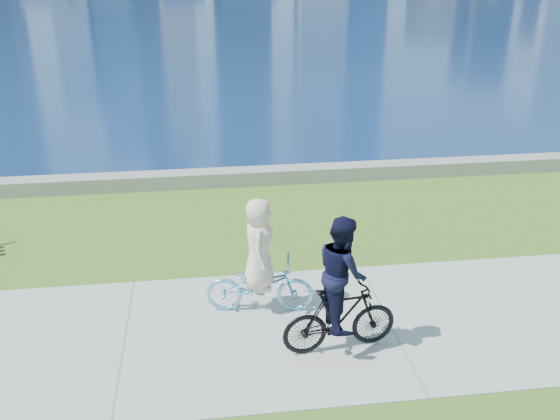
{
  "coord_description": "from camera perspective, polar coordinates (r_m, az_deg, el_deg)",
  "views": [
    {
      "loc": [
        1.28,
        -7.79,
        5.46
      ],
      "look_at": [
        2.57,
        2.03,
        1.1
      ],
      "focal_mm": 40.0,
      "sensor_mm": 36.0,
      "label": 1
    }
  ],
  "objects": [
    {
      "name": "cyclist_woman",
      "position": [
        9.67,
        -1.91,
        -5.56
      ],
      "size": [
        0.8,
        1.75,
        1.9
      ],
      "rotation": [
        0.0,
        0.0,
        1.44
      ],
      "color": "#60BEEB",
      "rests_on": "ground"
    },
    {
      "name": "concrete_path",
      "position": [
        9.6,
        -14.08,
        -11.68
      ],
      "size": [
        80.0,
        3.5,
        0.02
      ],
      "primitive_type": "cube",
      "color": "#A1A29D",
      "rests_on": "ground"
    },
    {
      "name": "seawall",
      "position": [
        15.01,
        -11.92,
        2.61
      ],
      "size": [
        90.0,
        0.5,
        0.35
      ],
      "primitive_type": "cube",
      "color": "gray",
      "rests_on": "ground"
    },
    {
      "name": "cyclist_man",
      "position": [
        8.75,
        5.59,
        -7.83
      ],
      "size": [
        0.7,
        1.71,
        2.07
      ],
      "rotation": [
        0.0,
        0.0,
        1.69
      ],
      "color": "black",
      "rests_on": "ground"
    },
    {
      "name": "ground",
      "position": [
        9.6,
        -14.07,
        -11.73
      ],
      "size": [
        320.0,
        320.0,
        0.0
      ],
      "primitive_type": "plane",
      "color": "#3A621A",
      "rests_on": "ground"
    }
  ]
}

